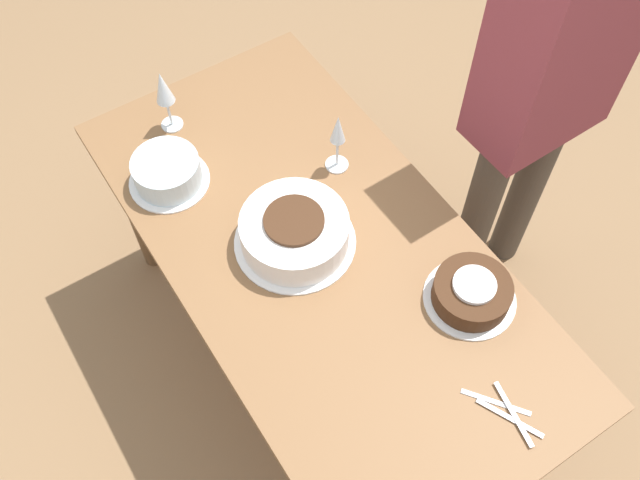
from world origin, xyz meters
TOP-DOWN VIEW (x-y plane):
  - ground_plane at (0.00, 0.00)m, footprint 12.00×12.00m
  - dining_table at (0.00, 0.00)m, footprint 1.56×0.78m
  - cake_center_white at (0.06, 0.04)m, footprint 0.33×0.33m
  - cake_front_chocolate at (-0.34, -0.24)m, footprint 0.24×0.24m
  - cake_back_decorated at (0.43, 0.24)m, footprint 0.23×0.23m
  - wine_glass_near at (0.62, 0.13)m, footprint 0.07×0.07m
  - wine_glass_far at (0.22, -0.20)m, footprint 0.07×0.07m
  - fork_pile at (-0.62, -0.12)m, footprint 0.20×0.11m
  - person_cutting at (-0.00, -0.75)m, footprint 0.23×0.40m

SIDE VIEW (x-z plane):
  - ground_plane at x=0.00m, z-range 0.00..0.00m
  - dining_table at x=0.00m, z-range 0.25..0.99m
  - fork_pile at x=-0.62m, z-range 0.74..0.75m
  - cake_front_chocolate at x=-0.34m, z-range 0.74..0.82m
  - cake_back_decorated at x=0.43m, z-range 0.74..0.83m
  - cake_center_white at x=0.06m, z-range 0.74..0.85m
  - wine_glass_far at x=0.22m, z-range 0.78..0.98m
  - wine_glass_near at x=0.62m, z-range 0.78..1.00m
  - person_cutting at x=0.00m, z-range 0.17..1.80m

